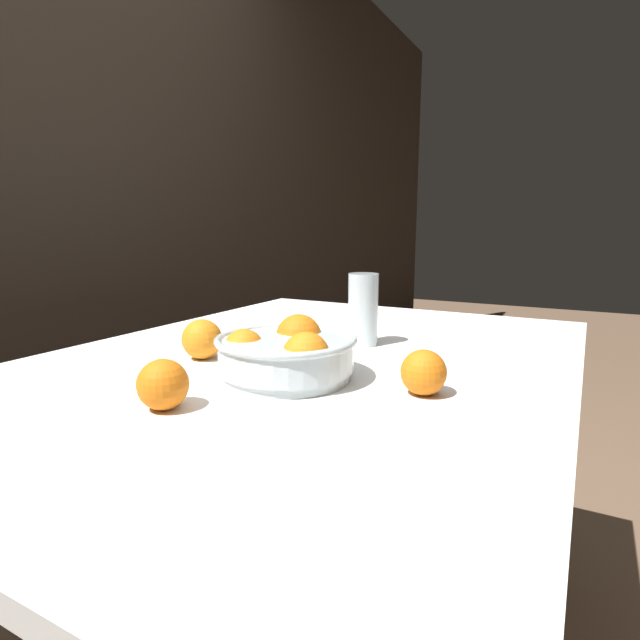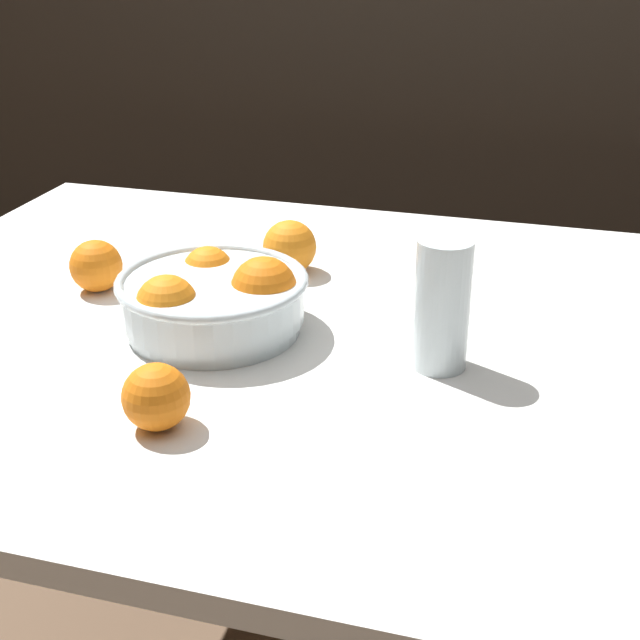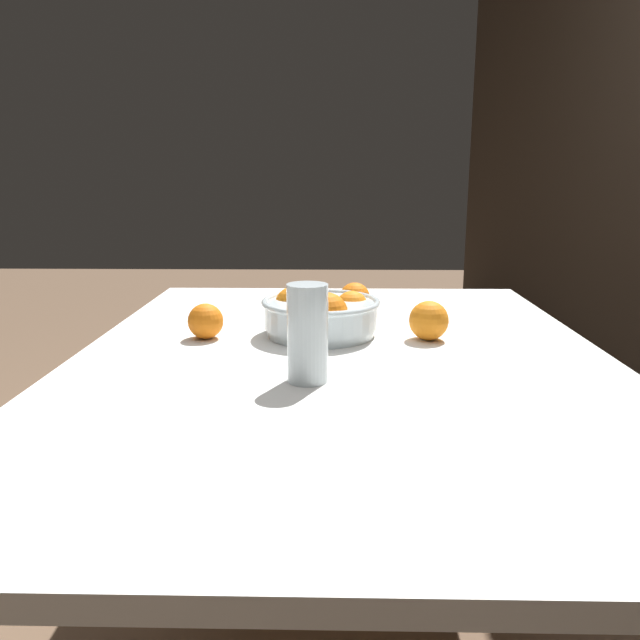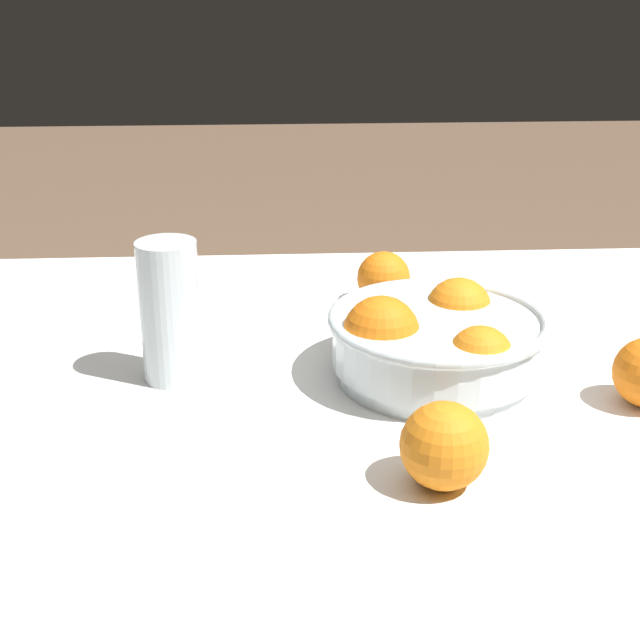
% 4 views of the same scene
% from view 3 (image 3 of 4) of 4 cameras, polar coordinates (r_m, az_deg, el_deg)
% --- Properties ---
extents(dining_table, '(1.33, 0.97, 0.76)m').
position_cam_3_polar(dining_table, '(1.16, 2.02, -6.78)').
color(dining_table, white).
rests_on(dining_table, ground_plane).
extents(fruit_bowl, '(0.24, 0.24, 0.10)m').
position_cam_3_polar(fruit_bowl, '(1.26, 0.08, 0.54)').
color(fruit_bowl, silver).
rests_on(fruit_bowl, dining_table).
extents(juice_glass, '(0.06, 0.06, 0.16)m').
position_cam_3_polar(juice_glass, '(0.98, -1.15, -1.59)').
color(juice_glass, '#F4A314').
rests_on(juice_glass, dining_table).
extents(orange_loose_near_bowl, '(0.07, 0.07, 0.07)m').
position_cam_3_polar(orange_loose_near_bowl, '(1.26, -10.42, -0.10)').
color(orange_loose_near_bowl, orange).
rests_on(orange_loose_near_bowl, dining_table).
extents(orange_loose_front, '(0.08, 0.08, 0.08)m').
position_cam_3_polar(orange_loose_front, '(1.25, 9.91, -0.05)').
color(orange_loose_front, orange).
rests_on(orange_loose_front, dining_table).
extents(orange_loose_aside, '(0.07, 0.07, 0.07)m').
position_cam_3_polar(orange_loose_aside, '(1.47, 3.19, 2.02)').
color(orange_loose_aside, orange).
rests_on(orange_loose_aside, dining_table).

